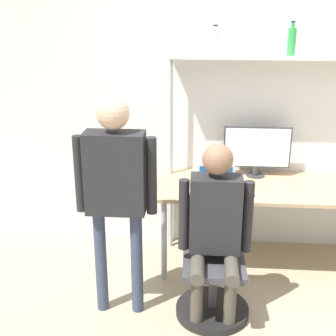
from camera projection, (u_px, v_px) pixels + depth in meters
ground_plane at (285, 288)px, 3.93m from camera, size 12.00×12.00×0.00m
wall_back at (283, 109)px, 4.26m from camera, size 8.00×0.06×2.70m
desk at (284, 193)px, 4.09m from camera, size 2.18×0.78×0.76m
shelf_unit at (289, 84)px, 4.01m from camera, size 2.07×0.28×1.85m
monitor at (257, 149)px, 4.22m from camera, size 0.60×0.17×0.46m
laptop at (216, 184)px, 3.95m from camera, size 0.32×0.21×0.21m
cell_phone at (250, 193)px, 3.91m from camera, size 0.07×0.15×0.01m
office_chair at (213, 280)px, 3.56m from camera, size 0.56×0.56×0.91m
person_seated at (216, 221)px, 3.34m from camera, size 0.53×0.47×1.36m
person_standing at (116, 181)px, 3.31m from camera, size 0.59×0.23×1.68m
bottle_green at (292, 41)px, 3.89m from camera, size 0.07×0.07×0.28m
bottle_clear at (215, 42)px, 3.94m from camera, size 0.08×0.08×0.25m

